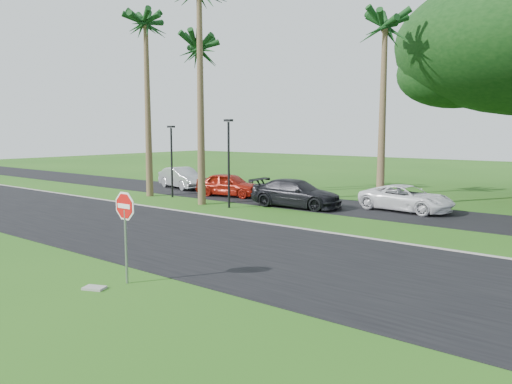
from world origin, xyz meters
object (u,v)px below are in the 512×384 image
at_px(stop_sign_near, 125,218).
at_px(car_dark, 296,194).
at_px(car_silver, 182,178).
at_px(car_minivan, 406,199).
at_px(car_red, 229,185).

distance_m(stop_sign_near, car_dark, 14.42).
distance_m(car_silver, car_minivan, 16.14).
distance_m(stop_sign_near, car_silver, 21.84).
height_order(stop_sign_near, car_silver, stop_sign_near).
height_order(stop_sign_near, car_dark, stop_sign_near).
bearing_deg(car_red, car_minivan, -94.11).
xyz_separation_m(stop_sign_near, car_minivan, (1.30, 16.16, -1.12)).
bearing_deg(car_silver, car_minivan, -75.12).
height_order(stop_sign_near, car_red, stop_sign_near).
bearing_deg(car_minivan, stop_sign_near, -178.67).
height_order(car_red, car_dark, car_dark).
bearing_deg(car_red, car_dark, -111.30).
height_order(car_dark, car_minivan, car_dark).
distance_m(car_red, car_minivan, 10.85).
height_order(car_silver, car_red, car_silver).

